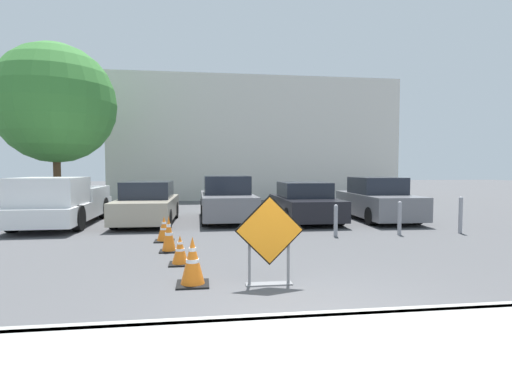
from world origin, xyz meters
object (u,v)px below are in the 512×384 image
(road_closed_sign, at_px, (269,237))
(parked_car_fourth, at_px, (377,200))
(traffic_cone_fourth, at_px, (164,229))
(parked_car_nearest, at_px, (148,204))
(parked_car_second, at_px, (227,200))
(traffic_cone_second, at_px, (180,250))
(bollard_second, at_px, (400,217))
(bollard_third, at_px, (461,214))
(traffic_cone_third, at_px, (169,234))
(bollard_nearest, at_px, (336,219))
(parked_car_third, at_px, (304,203))
(traffic_cone_nearest, at_px, (193,261))
(pickup_truck, at_px, (60,204))

(road_closed_sign, height_order, parked_car_fourth, parked_car_fourth)
(traffic_cone_fourth, height_order, parked_car_nearest, parked_car_nearest)
(parked_car_nearest, xyz_separation_m, parked_car_second, (2.77, 0.41, 0.08))
(traffic_cone_second, bearing_deg, traffic_cone_fourth, 101.70)
(traffic_cone_second, xyz_separation_m, traffic_cone_fourth, (-0.54, 2.60, 0.04))
(bollard_second, bearing_deg, bollard_third, 0.00)
(traffic_cone_third, xyz_separation_m, bollard_second, (6.34, 1.48, 0.11))
(traffic_cone_second, distance_m, bollard_second, 6.63)
(traffic_cone_third, height_order, traffic_cone_fourth, traffic_cone_third)
(parked_car_fourth, height_order, bollard_third, parked_car_fourth)
(bollard_nearest, relative_size, bollard_third, 0.83)
(traffic_cone_fourth, relative_size, parked_car_third, 0.15)
(parked_car_second, relative_size, bollard_third, 4.30)
(parked_car_fourth, bearing_deg, bollard_nearest, 52.36)
(traffic_cone_second, bearing_deg, bollard_nearest, 33.66)
(bollard_third, bearing_deg, road_closed_sign, -145.72)
(traffic_cone_third, relative_size, bollard_third, 0.76)
(traffic_cone_second, bearing_deg, parked_car_third, 55.93)
(road_closed_sign, xyz_separation_m, parked_car_second, (-0.15, 8.34, -0.04))
(traffic_cone_second, relative_size, bollard_third, 0.54)
(traffic_cone_fourth, xyz_separation_m, parked_car_third, (4.66, 3.49, 0.33))
(parked_car_nearest, xyz_separation_m, bollard_nearest, (5.56, -3.56, -0.19))
(traffic_cone_second, relative_size, parked_car_fourth, 0.13)
(traffic_cone_second, bearing_deg, parked_car_second, 78.68)
(parked_car_nearest, distance_m, bollard_third, 10.00)
(road_closed_sign, bearing_deg, traffic_cone_nearest, 171.32)
(traffic_cone_third, xyz_separation_m, traffic_cone_fourth, (-0.22, 1.32, -0.08))
(parked_car_fourth, bearing_deg, traffic_cone_fourth, 27.11)
(traffic_cone_third, relative_size, traffic_cone_fourth, 1.25)
(parked_car_nearest, bearing_deg, bollard_nearest, 148.57)
(traffic_cone_third, xyz_separation_m, parked_car_fourth, (7.21, 4.82, 0.31))
(parked_car_nearest, xyz_separation_m, parked_car_fourth, (8.32, -0.21, 0.05))
(traffic_cone_second, height_order, bollard_third, bollard_third)
(traffic_cone_third, distance_m, bollard_second, 6.51)
(traffic_cone_fourth, distance_m, pickup_truck, 4.99)
(traffic_cone_nearest, bearing_deg, road_closed_sign, -8.68)
(parked_car_second, bearing_deg, parked_car_third, 166.74)
(traffic_cone_fourth, bearing_deg, bollard_third, 1.03)
(traffic_cone_nearest, bearing_deg, traffic_cone_third, 102.22)
(pickup_truck, distance_m, parked_car_second, 5.60)
(road_closed_sign, bearing_deg, bollard_second, 44.03)
(pickup_truck, relative_size, bollard_nearest, 6.09)
(traffic_cone_third, bearing_deg, bollard_second, 13.11)
(parked_car_second, bearing_deg, pickup_truck, 7.26)
(bollard_third, bearing_deg, parked_car_nearest, 159.13)
(bollard_third, bearing_deg, parked_car_fourth, 106.90)
(traffic_cone_second, bearing_deg, parked_car_fourth, 41.49)
(parked_car_second, bearing_deg, traffic_cone_second, 78.20)
(traffic_cone_third, bearing_deg, traffic_cone_second, -76.16)
(traffic_cone_nearest, bearing_deg, parked_car_nearest, 102.38)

